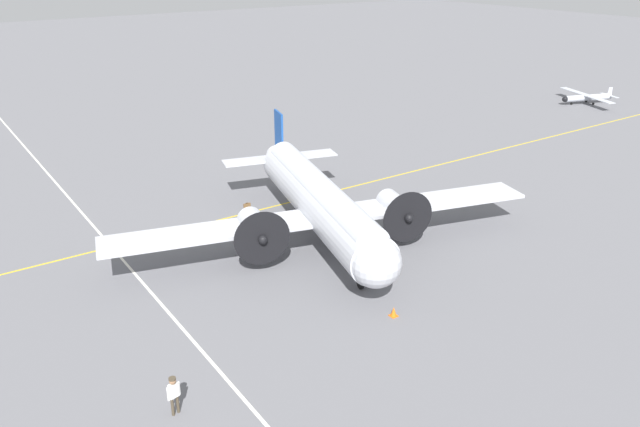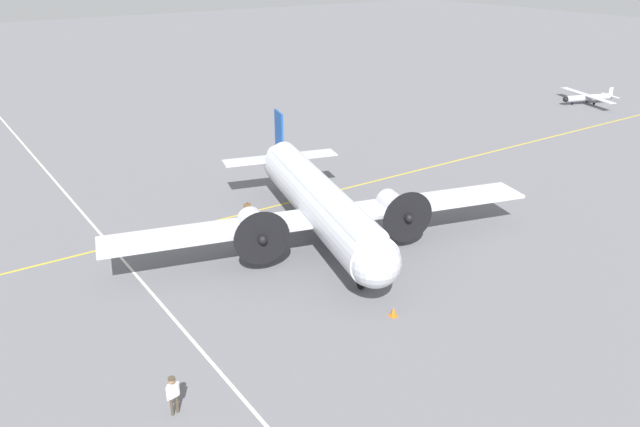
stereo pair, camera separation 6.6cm
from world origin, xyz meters
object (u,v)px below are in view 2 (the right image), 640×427
suitcase_near_door (247,207)px  traffic_cone (393,312)px  airliner_main (322,204)px  crew_foreground (173,391)px  light_aircraft_distant (587,97)px

suitcase_near_door → traffic_cone: suitcase_near_door is taller
airliner_main → traffic_cone: 9.49m
airliner_main → suitcase_near_door: 7.88m
crew_foreground → traffic_cone: 11.82m
suitcase_near_door → traffic_cone: 16.37m
traffic_cone → suitcase_near_door: bearing=88.0°
airliner_main → crew_foreground: (-13.69, -9.51, -1.56)m
light_aircraft_distant → crew_foreground: bearing=39.9°
crew_foreground → suitcase_near_door: 20.95m
light_aircraft_distant → airliner_main: bearing=35.1°
crew_foreground → suitcase_near_door: size_ratio=3.20×
crew_foreground → traffic_cone: crew_foreground is taller
airliner_main → suitcase_near_door: (-1.33, 7.39, -2.39)m
airliner_main → suitcase_near_door: size_ratio=48.55×
airliner_main → crew_foreground: 16.74m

